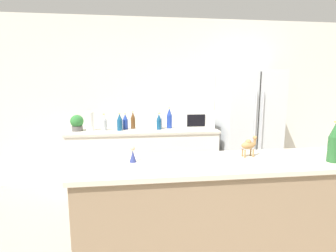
{
  "coord_description": "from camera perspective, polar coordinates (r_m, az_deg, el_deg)",
  "views": [
    {
      "loc": [
        -0.54,
        -1.43,
        1.58
      ],
      "look_at": [
        -0.17,
        1.4,
        1.1
      ],
      "focal_mm": 28.0,
      "sensor_mm": 36.0,
      "label": 1
    }
  ],
  "objects": [
    {
      "name": "back_bottle_1",
      "position": [
        3.83,
        -10.47,
        0.79
      ],
      "size": [
        0.08,
        0.08,
        0.25
      ],
      "color": "navy",
      "rests_on": "back_counter"
    },
    {
      "name": "fruit_bowl",
      "position": [
        2.52,
        32.18,
        -4.85
      ],
      "size": [
        0.2,
        0.2,
        0.05
      ],
      "color": "white",
      "rests_on": "bar_counter"
    },
    {
      "name": "back_bottle_2",
      "position": [
        3.88,
        -13.76,
        0.73
      ],
      "size": [
        0.08,
        0.08,
        0.24
      ],
      "color": "#B2B7BC",
      "rests_on": "back_counter"
    },
    {
      "name": "microwave",
      "position": [
        4.0,
        6.12,
        1.59
      ],
      "size": [
        0.48,
        0.37,
        0.28
      ],
      "color": "white",
      "rests_on": "back_counter"
    },
    {
      "name": "back_bottle_5",
      "position": [
        3.94,
        0.29,
        1.66
      ],
      "size": [
        0.08,
        0.08,
        0.31
      ],
      "color": "navy",
      "rests_on": "back_counter"
    },
    {
      "name": "back_bottle_0",
      "position": [
        3.93,
        -1.78,
        1.09
      ],
      "size": [
        0.08,
        0.08,
        0.24
      ],
      "color": "#B2B7BC",
      "rests_on": "back_counter"
    },
    {
      "name": "back_bottle_4",
      "position": [
        3.91,
        -9.28,
        0.91
      ],
      "size": [
        0.08,
        0.08,
        0.23
      ],
      "color": "navy",
      "rests_on": "back_counter"
    },
    {
      "name": "potted_plant",
      "position": [
        3.94,
        -19.2,
        0.68
      ],
      "size": [
        0.18,
        0.18,
        0.23
      ],
      "color": "#595451",
      "rests_on": "back_counter"
    },
    {
      "name": "wise_man_figurine_blue",
      "position": [
        1.98,
        -7.66,
        -6.34
      ],
      "size": [
        0.05,
        0.05,
        0.12
      ],
      "color": "navy",
      "rests_on": "bar_counter"
    },
    {
      "name": "back_counter",
      "position": [
        3.99,
        -5.22,
        -7.01
      ],
      "size": [
        2.16,
        0.63,
        0.89
      ],
      "color": "silver",
      "rests_on": "ground_plane"
    },
    {
      "name": "camel_figurine",
      "position": [
        2.19,
        17.19,
        -3.93
      ],
      "size": [
        0.14,
        0.08,
        0.17
      ],
      "color": "olive",
      "rests_on": "bar_counter"
    },
    {
      "name": "paper_towel_roll",
      "position": [
        3.9,
        -16.67,
        0.98
      ],
      "size": [
        0.11,
        0.11,
        0.27
      ],
      "color": "white",
      "rests_on": "back_counter"
    },
    {
      "name": "back_bottle_6",
      "position": [
        3.95,
        -7.63,
        1.21
      ],
      "size": [
        0.07,
        0.07,
        0.26
      ],
      "color": "brown",
      "rests_on": "back_counter"
    },
    {
      "name": "bar_counter",
      "position": [
        2.23,
        11.17,
        -19.73
      ],
      "size": [
        2.17,
        0.58,
        0.99
      ],
      "color": "#8C7256",
      "rests_on": "ground_plane"
    },
    {
      "name": "refrigerator",
      "position": [
        4.2,
        16.9,
        -0.5
      ],
      "size": [
        0.83,
        0.71,
        1.76
      ],
      "color": "silver",
      "rests_on": "ground_plane"
    },
    {
      "name": "wine_bottle",
      "position": [
        2.3,
        32.47,
        -3.1
      ],
      "size": [
        0.08,
        0.08,
        0.31
      ],
      "color": "#235628",
      "rests_on": "bar_counter"
    },
    {
      "name": "wall_back",
      "position": [
        4.2,
        -0.06,
        5.34
      ],
      "size": [
        8.0,
        0.06,
        2.55
      ],
      "color": "silver",
      "rests_on": "ground_plane"
    },
    {
      "name": "back_bottle_3",
      "position": [
        3.84,
        -2.0,
        0.93
      ],
      "size": [
        0.07,
        0.07,
        0.24
      ],
      "color": "navy",
      "rests_on": "back_counter"
    }
  ]
}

